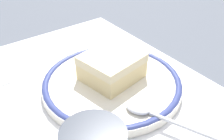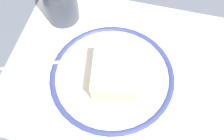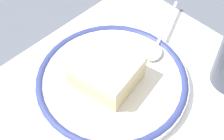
# 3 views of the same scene
# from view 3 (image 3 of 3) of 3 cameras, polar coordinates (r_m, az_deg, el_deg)

# --- Properties ---
(ground_plane) EXTENTS (2.40, 2.40, 0.00)m
(ground_plane) POSITION_cam_3_polar(r_m,az_deg,el_deg) (0.47, 0.28, -5.76)
(ground_plane) COLOR #4C515B
(placemat) EXTENTS (0.43, 0.33, 0.00)m
(placemat) POSITION_cam_3_polar(r_m,az_deg,el_deg) (0.47, 0.28, -5.71)
(placemat) COLOR white
(placemat) RESTS_ON ground_plane
(plate) EXTENTS (0.22, 0.22, 0.02)m
(plate) POSITION_cam_3_polar(r_m,az_deg,el_deg) (0.48, 0.00, -1.85)
(plate) COLOR silver
(plate) RESTS_ON placemat
(cake_slice) EXTENTS (0.09, 0.10, 0.04)m
(cake_slice) POSITION_cam_3_polar(r_m,az_deg,el_deg) (0.46, -1.06, -0.10)
(cake_slice) COLOR beige
(cake_slice) RESTS_ON plate
(spoon) EXTENTS (0.14, 0.07, 0.01)m
(spoon) POSITION_cam_3_polar(r_m,az_deg,el_deg) (0.51, 7.68, 4.33)
(spoon) COLOR silver
(spoon) RESTS_ON plate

